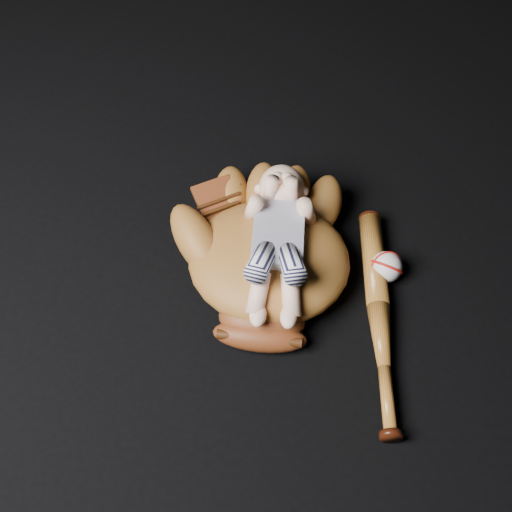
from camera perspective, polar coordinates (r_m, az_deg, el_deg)
name	(u,v)px	position (r m, az deg, el deg)	size (l,w,h in m)	color
baseball_glove	(269,256)	(1.42, 1.06, 0.02)	(0.40, 0.46, 0.14)	brown
newborn_baby	(278,244)	(1.37, 1.75, 1.00)	(0.16, 0.35, 0.14)	beige
baseball_bat	(379,319)	(1.42, 9.85, -4.97)	(0.05, 0.50, 0.05)	#995A1D
baseball	(386,267)	(1.48, 10.38, -0.88)	(0.07, 0.07, 0.07)	silver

